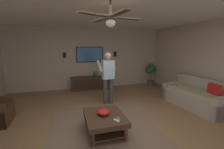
{
  "coord_description": "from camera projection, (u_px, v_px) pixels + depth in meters",
  "views": [
    {
      "loc": [
        -3.04,
        0.94,
        1.81
      ],
      "look_at": [
        0.95,
        -0.25,
        1.05
      ],
      "focal_mm": 24.35,
      "sensor_mm": 36.0,
      "label": 1
    }
  ],
  "objects": [
    {
      "name": "ground_plane",
      "position": [
        113.0,
        127.0,
        3.46
      ],
      "size": [
        8.63,
        8.63,
        0.0
      ],
      "primitive_type": "plane",
      "color": "olive"
    },
    {
      "name": "wall_back_tv",
      "position": [
        89.0,
        58.0,
        6.66
      ],
      "size": [
        0.1,
        6.73,
        2.61
      ],
      "primitive_type": "cube",
      "color": "#BCA893",
      "rests_on": "ground"
    },
    {
      "name": "ceiling_slab",
      "position": [
        114.0,
        3.0,
        2.98
      ],
      "size": [
        7.39,
        6.73,
        0.1
      ],
      "primitive_type": "cube",
      "color": "white"
    },
    {
      "name": "area_rug",
      "position": [
        102.0,
        127.0,
        3.45
      ],
      "size": [
        2.69,
        2.33,
        0.01
      ],
      "primitive_type": "cube",
      "color": "#7A604C",
      "rests_on": "ground"
    },
    {
      "name": "couch",
      "position": [
        196.0,
        97.0,
        4.6
      ],
      "size": [
        1.97,
        1.03,
        0.87
      ],
      "rotation": [
        0.0,
        0.0,
        1.66
      ],
      "color": "#A89E8E",
      "rests_on": "ground"
    },
    {
      "name": "coffee_table",
      "position": [
        104.0,
        120.0,
        3.21
      ],
      "size": [
        1.0,
        0.8,
        0.4
      ],
      "color": "#422B1C",
      "rests_on": "ground"
    },
    {
      "name": "media_console",
      "position": [
        91.0,
        83.0,
        6.54
      ],
      "size": [
        0.45,
        1.7,
        0.55
      ],
      "rotation": [
        0.0,
        0.0,
        3.14
      ],
      "color": "#422B1C",
      "rests_on": "ground"
    },
    {
      "name": "tv",
      "position": [
        90.0,
        54.0,
        6.55
      ],
      "size": [
        0.05,
        1.15,
        0.65
      ],
      "rotation": [
        0.0,
        0.0,
        3.14
      ],
      "color": "black"
    },
    {
      "name": "person_standing",
      "position": [
        108.0,
        75.0,
        4.77
      ],
      "size": [
        0.56,
        0.57,
        1.64
      ],
      "rotation": [
        0.0,
        0.0,
        0.08
      ],
      "color": "#3F3F3F",
      "rests_on": "ground"
    },
    {
      "name": "potted_plant_tall",
      "position": [
        151.0,
        71.0,
        7.11
      ],
      "size": [
        0.39,
        0.49,
        1.05
      ],
      "color": "#4C4C51",
      "rests_on": "ground"
    },
    {
      "name": "bowl",
      "position": [
        104.0,
        112.0,
        3.19
      ],
      "size": [
        0.27,
        0.27,
        0.12
      ],
      "primitive_type": "ellipsoid",
      "color": "red",
      "rests_on": "coffee_table"
    },
    {
      "name": "remote_white",
      "position": [
        117.0,
        121.0,
        2.92
      ],
      "size": [
        0.16,
        0.1,
        0.02
      ],
      "primitive_type": "cube",
      "rotation": [
        0.0,
        0.0,
        3.53
      ],
      "color": "white",
      "rests_on": "coffee_table"
    },
    {
      "name": "remote_black",
      "position": [
        105.0,
        116.0,
        3.1
      ],
      "size": [
        0.16,
        0.08,
        0.02
      ],
      "primitive_type": "cube",
      "rotation": [
        0.0,
        0.0,
        2.88
      ],
      "color": "black",
      "rests_on": "coffee_table"
    },
    {
      "name": "remote_grey",
      "position": [
        119.0,
        119.0,
        2.98
      ],
      "size": [
        0.15,
        0.07,
        0.02
      ],
      "primitive_type": "cube",
      "rotation": [
        0.0,
        0.0,
        3.0
      ],
      "color": "slate",
      "rests_on": "coffee_table"
    },
    {
      "name": "vase_round",
      "position": [
        96.0,
        74.0,
        6.55
      ],
      "size": [
        0.22,
        0.22,
        0.22
      ],
      "primitive_type": "sphere",
      "color": "teal",
      "rests_on": "media_console"
    },
    {
      "name": "wall_speaker_left",
      "position": [
        115.0,
        54.0,
        6.88
      ],
      "size": [
        0.06,
        0.12,
        0.22
      ],
      "primitive_type": "cube",
      "color": "black"
    },
    {
      "name": "wall_speaker_right",
      "position": [
        64.0,
        55.0,
        6.27
      ],
      "size": [
        0.06,
        0.12,
        0.22
      ],
      "primitive_type": "cube",
      "color": "black"
    },
    {
      "name": "ceiling_fan",
      "position": [
        111.0,
        19.0,
        2.58
      ],
      "size": [
        1.19,
        1.18,
        0.46
      ],
      "color": "#4C3828"
    }
  ]
}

